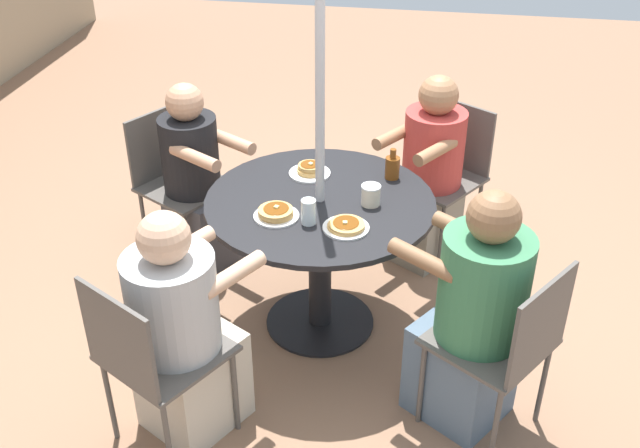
% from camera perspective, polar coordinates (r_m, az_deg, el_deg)
% --- Properties ---
extents(ground_plane, '(12.00, 12.00, 0.00)m').
position_cam_1_polar(ground_plane, '(4.06, 0.00, -7.48)').
color(ground_plane, '#8C664C').
extents(patio_table, '(1.13, 1.13, 0.76)m').
position_cam_1_polar(patio_table, '(3.71, 0.00, -0.32)').
color(patio_table, black).
rests_on(patio_table, ground).
extents(umbrella_pole, '(0.04, 0.04, 2.10)m').
position_cam_1_polar(umbrella_pole, '(3.49, 0.00, 5.97)').
color(umbrella_pole, '#ADADB2').
rests_on(umbrella_pole, ground).
extents(patio_chair_north, '(0.62, 0.62, 0.89)m').
position_cam_1_polar(patio_chair_north, '(3.23, 14.11, -8.66)').
color(patio_chair_north, '#514C47').
rests_on(patio_chair_north, ground).
extents(diner_north, '(0.59, 0.63, 1.17)m').
position_cam_1_polar(diner_north, '(3.29, 11.56, -7.25)').
color(diner_north, slate).
rests_on(diner_north, ground).
extents(patio_chair_east, '(0.62, 0.62, 0.89)m').
position_cam_1_polar(patio_chair_east, '(4.50, 9.58, 4.29)').
color(patio_chair_east, '#514C47').
rests_on(patio_chair_east, ground).
extents(diner_east, '(0.59, 0.55, 1.13)m').
position_cam_1_polar(diner_east, '(4.37, 8.27, 3.47)').
color(diner_east, gray).
rests_on(diner_east, ground).
extents(patio_chair_south, '(0.61, 0.61, 0.89)m').
position_cam_1_polar(patio_chair_south, '(4.43, -10.93, 3.69)').
color(patio_chair_south, '#514C47').
rests_on(patio_chair_south, ground).
extents(diner_south, '(0.52, 0.58, 1.12)m').
position_cam_1_polar(diner_south, '(4.31, -9.42, 2.94)').
color(diner_south, '#3D3D42').
rests_on(diner_south, ground).
extents(patio_chair_west, '(0.61, 0.61, 0.89)m').
position_cam_1_polar(patio_chair_west, '(3.16, -12.88, -9.64)').
color(patio_chair_west, '#514C47').
rests_on(patio_chair_west, ground).
extents(diner_west, '(0.62, 0.57, 1.12)m').
position_cam_1_polar(diner_west, '(3.25, -10.43, -8.37)').
color(diner_west, beige).
rests_on(diner_west, ground).
extents(pancake_plate_a, '(0.21, 0.21, 0.06)m').
position_cam_1_polar(pancake_plate_a, '(3.48, -3.37, 0.83)').
color(pancake_plate_a, white).
rests_on(pancake_plate_a, patio_table).
extents(pancake_plate_b, '(0.21, 0.21, 0.07)m').
position_cam_1_polar(pancake_plate_b, '(3.85, -0.78, 4.12)').
color(pancake_plate_b, white).
rests_on(pancake_plate_b, patio_table).
extents(pancake_plate_c, '(0.21, 0.21, 0.04)m').
position_cam_1_polar(pancake_plate_c, '(3.39, 2.00, -0.16)').
color(pancake_plate_c, white).
rests_on(pancake_plate_c, patio_table).
extents(syrup_bottle, '(0.10, 0.07, 0.16)m').
position_cam_1_polar(syrup_bottle, '(3.81, 5.54, 4.37)').
color(syrup_bottle, brown).
rests_on(syrup_bottle, patio_table).
extents(coffee_cup, '(0.09, 0.09, 0.10)m').
position_cam_1_polar(coffee_cup, '(3.57, 3.90, 2.22)').
color(coffee_cup, beige).
rests_on(coffee_cup, patio_table).
extents(drinking_glass_a, '(0.07, 0.07, 0.12)m').
position_cam_1_polar(drinking_glass_a, '(3.41, -0.88, 0.94)').
color(drinking_glass_a, silver).
rests_on(drinking_glass_a, patio_table).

